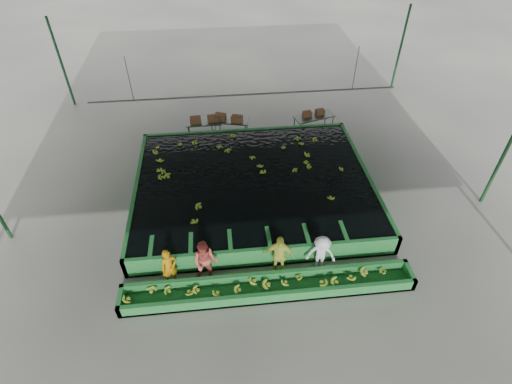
{
  "coord_description": "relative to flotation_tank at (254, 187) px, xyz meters",
  "views": [
    {
      "loc": [
        -1.31,
        -11.59,
        11.58
      ],
      "look_at": [
        0.0,
        0.5,
        1.0
      ],
      "focal_mm": 28.0,
      "sensor_mm": 36.0,
      "label": 1
    }
  ],
  "objects": [
    {
      "name": "packing_table_left",
      "position": [
        -2.06,
        4.96,
        -0.04
      ],
      "size": [
        1.82,
        0.74,
        0.83
      ],
      "primitive_type": null,
      "rotation": [
        0.0,
        0.0,
        0.01
      ],
      "color": "#59605B",
      "rests_on": "ground"
    },
    {
      "name": "shed_roof",
      "position": [
        0.0,
        -1.5,
        4.55
      ],
      "size": [
        20.0,
        22.0,
        0.04
      ],
      "primitive_type": "cube",
      "color": "gray",
      "rests_on": "shed_posts"
    },
    {
      "name": "cableway_rail",
      "position": [
        0.0,
        3.5,
        2.55
      ],
      "size": [
        0.08,
        0.08,
        14.0
      ],
      "primitive_type": "cylinder",
      "color": "#59605B",
      "rests_on": "shed_roof"
    },
    {
      "name": "rail_hanger_left",
      "position": [
        -5.0,
        3.5,
        3.55
      ],
      "size": [
        0.04,
        0.04,
        2.0
      ],
      "primitive_type": "cylinder",
      "color": "#59605B",
      "rests_on": "shed_roof"
    },
    {
      "name": "worker_d",
      "position": [
        1.93,
        -4.3,
        0.35
      ],
      "size": [
        1.13,
        0.79,
        1.59
      ],
      "primitive_type": "imported",
      "rotation": [
        0.0,
        0.0,
        -0.21
      ],
      "color": "white",
      "rests_on": "ground"
    },
    {
      "name": "worker_c",
      "position": [
        0.43,
        -4.3,
        0.46
      ],
      "size": [
        1.14,
        0.67,
        1.81
      ],
      "primitive_type": "imported",
      "rotation": [
        0.0,
        0.0,
        -0.22
      ],
      "color": "#D1DE49",
      "rests_on": "ground"
    },
    {
      "name": "trough_bananas",
      "position": [
        0.0,
        -5.1,
        -0.05
      ],
      "size": [
        9.26,
        0.62,
        0.12
      ],
      "primitive_type": null,
      "color": "#90B02B",
      "rests_on": "sorting_trough"
    },
    {
      "name": "worker_a",
      "position": [
        -3.32,
        -4.3,
        0.33
      ],
      "size": [
        0.67,
        0.56,
        1.55
      ],
      "primitive_type": "imported",
      "rotation": [
        0.0,
        0.0,
        0.4
      ],
      "color": "#BA7A0A",
      "rests_on": "ground"
    },
    {
      "name": "tank_water",
      "position": [
        0.0,
        -0.0,
        0.4
      ],
      "size": [
        9.7,
        7.7,
        0.0
      ],
      "primitive_type": "cube",
      "color": "black",
      "rests_on": "flotation_tank"
    },
    {
      "name": "floating_bananas",
      "position": [
        0.0,
        0.8,
        0.4
      ],
      "size": [
        8.92,
        6.08,
        0.12
      ],
      "primitive_type": null,
      "color": "#90B02B",
      "rests_on": "tank_water"
    },
    {
      "name": "packing_table_right",
      "position": [
        3.67,
        4.74,
        0.03
      ],
      "size": [
        2.25,
        1.39,
        0.96
      ],
      "primitive_type": null,
      "rotation": [
        0.0,
        0.0,
        0.28
      ],
      "color": "#59605B",
      "rests_on": "ground"
    },
    {
      "name": "packing_table_mid",
      "position": [
        -0.74,
        4.93,
        -0.01
      ],
      "size": [
        2.06,
        1.19,
        0.88
      ],
      "primitive_type": null,
      "rotation": [
        0.0,
        0.0,
        -0.23
      ],
      "color": "#59605B",
      "rests_on": "ground"
    },
    {
      "name": "box_stack_mid",
      "position": [
        -0.78,
        4.87,
        0.43
      ],
      "size": [
        1.49,
        0.86,
        0.31
      ],
      "primitive_type": null,
      "rotation": [
        0.0,
        0.0,
        -0.34
      ],
      "color": "brown",
      "rests_on": "packing_table_mid"
    },
    {
      "name": "box_stack_left",
      "position": [
        -2.03,
        4.95,
        0.38
      ],
      "size": [
        1.46,
        0.46,
        0.31
      ],
      "primitive_type": null,
      "rotation": [
        0.0,
        0.0,
        0.04
      ],
      "color": "brown",
      "rests_on": "packing_table_left"
    },
    {
      "name": "box_stack_right",
      "position": [
        3.65,
        4.83,
        0.51
      ],
      "size": [
        1.2,
        0.53,
        0.25
      ],
      "primitive_type": null,
      "rotation": [
        0.0,
        0.0,
        0.18
      ],
      "color": "brown",
      "rests_on": "packing_table_right"
    },
    {
      "name": "worker_b",
      "position": [
        -2.09,
        -4.3,
        0.45
      ],
      "size": [
        0.99,
        0.84,
        1.81
      ],
      "primitive_type": "imported",
      "rotation": [
        0.0,
        0.0,
        -0.19
      ],
      "color": "#D05147",
      "rests_on": "ground"
    },
    {
      "name": "ground",
      "position": [
        0.0,
        -1.5,
        -0.45
      ],
      "size": [
        80.0,
        80.0,
        0.0
      ],
      "primitive_type": "plane",
      "color": "gray",
      "rests_on": "ground"
    },
    {
      "name": "rail_hanger_right",
      "position": [
        5.0,
        3.5,
        3.55
      ],
      "size": [
        0.04,
        0.04,
        2.0
      ],
      "primitive_type": "cylinder",
      "color": "#59605B",
      "rests_on": "shed_roof"
    },
    {
      "name": "flotation_tank",
      "position": [
        0.0,
        0.0,
        0.0
      ],
      "size": [
        10.0,
        8.0,
        0.9
      ],
      "primitive_type": null,
      "color": "#237833",
      "rests_on": "ground"
    },
    {
      "name": "shed_posts",
      "position": [
        0.0,
        -1.5,
        2.05
      ],
      "size": [
        20.0,
        22.0,
        5.0
      ],
      "primitive_type": null,
      "color": "#1A4825",
      "rests_on": "ground"
    },
    {
      "name": "sorting_trough",
      "position": [
        0.0,
        -5.1,
        -0.2
      ],
      "size": [
        10.0,
        1.0,
        0.5
      ],
      "primitive_type": null,
      "color": "#237833",
      "rests_on": "ground"
    }
  ]
}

